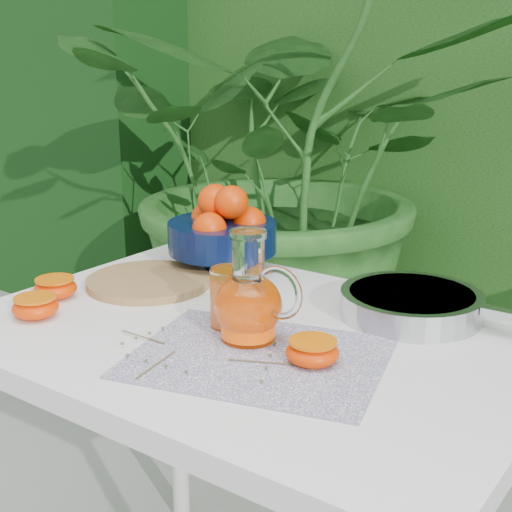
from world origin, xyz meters
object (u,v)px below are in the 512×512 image
Objects in this scene: white_table at (249,372)px; cutting_board at (149,281)px; juice_pitcher at (249,303)px; fruit_bowl at (223,230)px; saute_pan at (413,303)px.

cutting_board is at bearing 166.72° from white_table.
white_table is at bearing -13.28° from cutting_board.
white_table is 0.16m from juice_pitcher.
fruit_bowl is 1.49× the size of juice_pitcher.
fruit_bowl is at bearing 134.04° from juice_pitcher.
fruit_bowl is at bearing 135.07° from white_table.
juice_pitcher is at bearing -18.48° from cutting_board.
juice_pitcher reaches higher than cutting_board.
white_table is 0.41m from fruit_bowl.
saute_pan is (0.21, 0.22, 0.11)m from white_table.
juice_pitcher reaches higher than fruit_bowl.
saute_pan reaches higher than white_table.
cutting_board reaches higher than white_table.
saute_pan is (0.47, -0.04, -0.06)m from fruit_bowl.
saute_pan is at bearing 47.25° from white_table.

